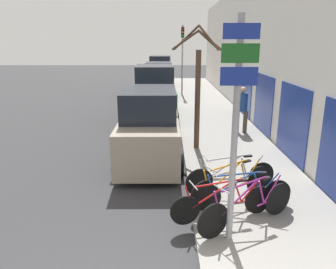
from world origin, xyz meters
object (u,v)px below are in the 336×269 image
object	(u,v)px
parked_car_3	(161,73)
bicycle_3	(232,185)
bicycle_4	(231,177)
street_tree	(198,88)
signpost	(236,123)
parked_car_1	(155,96)
bicycle_0	(248,207)
bicycle_1	(223,202)
traffic_light	(183,51)
pedestrian_near	(242,106)
bicycle_2	(243,193)
parked_car_2	(159,82)
parked_car_0	(150,128)

from	to	relation	value
parked_car_3	bicycle_3	bearing A→B (deg)	-81.98
bicycle_4	street_tree	world-z (taller)	street_tree
signpost	parked_car_1	bearing A→B (deg)	99.66
bicycle_4	street_tree	xyz separation A→B (m)	(-0.53, 3.42, 1.61)
bicycle_4	parked_car_1	size ratio (longest dim) A/B	0.46
bicycle_0	bicycle_1	world-z (taller)	bicycle_0
bicycle_1	parked_car_1	xyz separation A→B (m)	(-1.72, 9.51, 0.63)
signpost	street_tree	bearing A→B (deg)	91.67
traffic_light	street_tree	bearing A→B (deg)	-89.95
parked_car_1	parked_car_3	xyz separation A→B (m)	(0.01, 11.73, -0.01)
bicycle_1	bicycle_4	distance (m)	1.30
pedestrian_near	street_tree	distance (m)	2.88
parked_car_1	street_tree	size ratio (longest dim) A/B	1.19
bicycle_0	bicycle_3	distance (m)	1.02
bicycle_4	traffic_light	size ratio (longest dim) A/B	0.49
pedestrian_near	street_tree	size ratio (longest dim) A/B	0.45
parked_car_3	traffic_light	size ratio (longest dim) A/B	0.93
parked_car_1	traffic_light	distance (m)	7.09
bicycle_2	parked_car_1	world-z (taller)	parked_car_1
bicycle_4	traffic_light	xyz separation A→B (m)	(-0.54, 14.93, 2.49)
bicycle_1	pedestrian_near	xyz separation A→B (m)	(1.78, 6.58, 0.68)
bicycle_2	bicycle_4	world-z (taller)	bicycle_4
bicycle_0	bicycle_2	xyz separation A→B (m)	(0.05, 0.69, -0.04)
bicycle_1	parked_car_1	bearing A→B (deg)	-5.99
parked_car_2	parked_car_3	xyz separation A→B (m)	(-0.01, 5.63, 0.08)
bicycle_2	street_tree	size ratio (longest dim) A/B	0.54
signpost	parked_car_2	distance (m)	16.44
bicycle_1	traffic_light	size ratio (longest dim) A/B	0.47
signpost	bicycle_2	world-z (taller)	signpost
parked_car_1	pedestrian_near	size ratio (longest dim) A/B	2.63
bicycle_1	pedestrian_near	distance (m)	6.85
parked_car_3	parked_car_0	bearing A→B (deg)	-87.49
bicycle_2	street_tree	world-z (taller)	street_tree
bicycle_1	pedestrian_near	bearing A→B (deg)	-31.36
pedestrian_near	signpost	bearing A→B (deg)	-86.42
bicycle_1	traffic_light	distance (m)	16.36
bicycle_0	signpost	bearing A→B (deg)	105.18
bicycle_0	parked_car_0	bearing A→B (deg)	-4.05
bicycle_3	pedestrian_near	size ratio (longest dim) A/B	1.09
bicycle_2	traffic_light	distance (m)	15.95
bicycle_0	bicycle_1	distance (m)	0.51
bicycle_2	pedestrian_near	xyz separation A→B (m)	(1.28, 6.15, 0.68)
bicycle_0	parked_car_3	size ratio (longest dim) A/B	0.49
bicycle_2	bicycle_0	bearing A→B (deg)	167.71
street_tree	parked_car_1	bearing A→B (deg)	108.02
signpost	bicycle_0	bearing A→B (deg)	45.69
bicycle_1	parked_car_0	world-z (taller)	parked_car_0
pedestrian_near	street_tree	world-z (taller)	street_tree
parked_car_3	traffic_light	xyz separation A→B (m)	(1.56, -5.08, 1.90)
bicycle_0	traffic_light	xyz separation A→B (m)	(-0.59, 16.42, 2.48)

